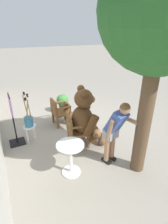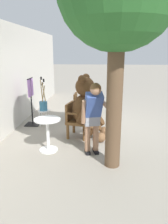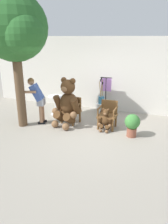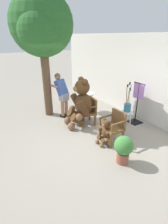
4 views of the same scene
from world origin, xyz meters
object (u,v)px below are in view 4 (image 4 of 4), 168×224
at_px(patio_tree, 41,27).
at_px(wooden_chair_left, 88,110).
at_px(clothing_display_stand, 137,102).
at_px(brush_bucket, 127,106).
at_px(white_stool, 127,114).
at_px(teddy_bear_large, 81,103).
at_px(teddy_bear_small, 105,132).
at_px(potted_plant, 124,148).
at_px(wooden_chair_right, 114,126).
at_px(round_side_table, 87,100).
at_px(person_visitor, 62,92).

bearing_deg(patio_tree, wooden_chair_left, 34.19).
xyz_separation_m(wooden_chair_left, clothing_display_stand, (0.80, 1.38, 0.26)).
bearing_deg(brush_bucket, white_stool, 50.66).
height_order(white_stool, clothing_display_stand, clothing_display_stand).
xyz_separation_m(teddy_bear_large, teddy_bear_small, (1.28, -0.02, -0.41)).
distance_m(wooden_chair_left, potted_plant, 2.14).
bearing_deg(patio_tree, wooden_chair_right, 19.12).
bearing_deg(teddy_bear_small, round_side_table, 159.59).
bearing_deg(teddy_bear_large, wooden_chair_right, 11.62).
bearing_deg(wooden_chair_left, clothing_display_stand, 60.05).
relative_size(white_stool, brush_bucket, 0.48).
distance_m(wooden_chair_left, white_stool, 1.26).
height_order(person_visitor, clothing_display_stand, person_visitor).
relative_size(wooden_chair_right, patio_tree, 0.21).
bearing_deg(wooden_chair_right, clothing_display_stand, 108.41).
height_order(wooden_chair_right, person_visitor, person_visitor).
relative_size(teddy_bear_large, brush_bucket, 1.63).
bearing_deg(clothing_display_stand, potted_plant, -54.29).
relative_size(white_stool, clothing_display_stand, 0.34).
height_order(teddy_bear_large, brush_bucket, teddy_bear_large).
relative_size(person_visitor, patio_tree, 0.38).
distance_m(wooden_chair_right, white_stool, 1.15).
distance_m(wooden_chair_left, round_side_table, 1.01).
distance_m(teddy_bear_large, person_visitor, 1.01).
height_order(wooden_chair_left, teddy_bear_large, teddy_bear_large).
relative_size(wooden_chair_right, teddy_bear_small, 1.20).
bearing_deg(white_stool, potted_plant, -46.62).
bearing_deg(round_side_table, potted_plant, -17.49).
relative_size(teddy_bear_small, clothing_display_stand, 0.52).
xyz_separation_m(wooden_chair_right, brush_bucket, (-0.53, 1.02, 0.18)).
relative_size(teddy_bear_large, clothing_display_stand, 1.14).
distance_m(potted_plant, clothing_display_stand, 2.24).
relative_size(white_stool, patio_tree, 0.11).
height_order(teddy_bear_small, brush_bucket, brush_bucket).
bearing_deg(person_visitor, wooden_chair_left, 24.14).
xyz_separation_m(teddy_bear_large, round_side_table, (-0.84, 0.77, -0.32)).
relative_size(wooden_chair_right, clothing_display_stand, 0.63).
bearing_deg(patio_tree, potted_plant, 7.79).
xyz_separation_m(wooden_chair_right, patio_tree, (-2.56, -0.89, 2.50)).
height_order(person_visitor, patio_tree, patio_tree).
height_order(teddy_bear_large, patio_tree, patio_tree).
relative_size(round_side_table, clothing_display_stand, 0.53).
bearing_deg(wooden_chair_right, teddy_bear_small, -90.00).
height_order(patio_tree, potted_plant, patio_tree).
distance_m(teddy_bear_small, patio_tree, 3.71).
relative_size(wooden_chair_right, person_visitor, 0.56).
xyz_separation_m(teddy_bear_large, brush_bucket, (0.76, 1.28, -0.12)).
bearing_deg(white_stool, clothing_display_stand, 79.75).
distance_m(white_stool, potted_plant, 1.98).
bearing_deg(wooden_chair_left, patio_tree, -145.81).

